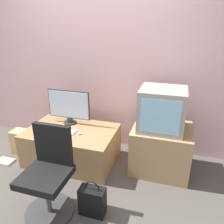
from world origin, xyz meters
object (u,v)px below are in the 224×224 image
at_px(keyboard, 62,131).
at_px(crt_tv, 162,109).
at_px(mouse, 79,134).
at_px(book, 5,161).
at_px(office_chair, 49,177).
at_px(cardboard_box_lower, 21,141).
at_px(handbag, 92,201).
at_px(main_monitor, 69,106).

relative_size(keyboard, crt_tv, 0.71).
distance_m(mouse, book, 1.15).
bearing_deg(office_chair, cardboard_box_lower, 140.88).
height_order(keyboard, office_chair, office_chair).
bearing_deg(crt_tv, handbag, -120.37).
distance_m(main_monitor, keyboard, 0.36).
bearing_deg(cardboard_box_lower, main_monitor, 18.11).
distance_m(main_monitor, crt_tv, 1.26).
xyz_separation_m(keyboard, crt_tv, (1.23, 0.20, 0.37)).
height_order(mouse, cardboard_box_lower, mouse).
bearing_deg(book, keyboard, 18.30).
distance_m(keyboard, handbag, 1.05).
distance_m(handbag, book, 1.55).
distance_m(main_monitor, book, 1.16).
bearing_deg(main_monitor, book, -145.26).
bearing_deg(handbag, office_chair, -170.50).
xyz_separation_m(main_monitor, handbag, (0.72, -0.98, -0.56)).
height_order(main_monitor, office_chair, main_monitor).
relative_size(crt_tv, cardboard_box_lower, 1.51).
distance_m(mouse, cardboard_box_lower, 1.02).
xyz_separation_m(mouse, crt_tv, (0.98, 0.21, 0.36)).
bearing_deg(keyboard, cardboard_box_lower, 177.09).
bearing_deg(crt_tv, cardboard_box_lower, -175.32).
xyz_separation_m(keyboard, book, (-0.78, -0.26, -0.46)).
distance_m(cardboard_box_lower, book, 0.34).
distance_m(main_monitor, handbag, 1.34).
distance_m(keyboard, book, 0.94).
height_order(crt_tv, book, crt_tv).
distance_m(office_chair, cardboard_box_lower, 1.32).
relative_size(mouse, cardboard_box_lower, 0.16).
height_order(keyboard, mouse, mouse).
xyz_separation_m(mouse, office_chair, (0.03, -0.77, -0.08)).
relative_size(main_monitor, mouse, 10.65).
relative_size(main_monitor, crt_tv, 1.17).
bearing_deg(handbag, keyboard, 134.33).
height_order(main_monitor, keyboard, main_monitor).
xyz_separation_m(crt_tv, handbag, (-0.53, -0.91, -0.68)).
bearing_deg(handbag, mouse, 122.63).
xyz_separation_m(office_chair, cardboard_box_lower, (-1.01, 0.82, -0.23)).
bearing_deg(cardboard_box_lower, office_chair, -39.12).
xyz_separation_m(handbag, book, (-1.48, 0.46, -0.14)).
bearing_deg(cardboard_box_lower, keyboard, -2.91).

